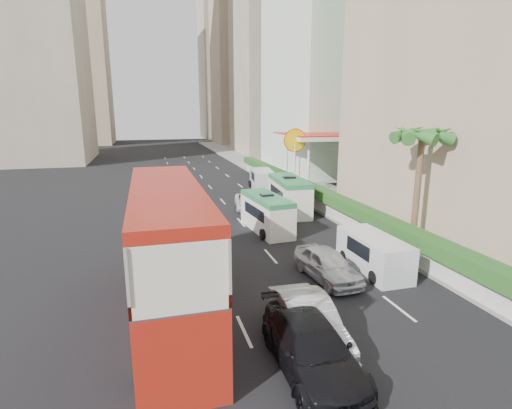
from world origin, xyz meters
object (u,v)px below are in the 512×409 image
object	(u,v)px
minibus_near	(267,213)
palm_tree	(417,191)
car_silver_lane_b	(327,279)
car_black	(311,369)
panel_van_far	(262,180)
double_decker_bus	(169,252)
minibus_far	(289,195)
shell_station	(315,161)
van_asset	(248,209)
car_silver_lane_a	(307,342)
panel_van_near	(373,254)

from	to	relation	value
minibus_near	palm_tree	xyz separation A→B (m)	(7.02, -5.66, 2.20)
car_silver_lane_b	car_black	xyz separation A→B (m)	(-3.39, -6.08, 0.00)
car_silver_lane_b	panel_van_far	world-z (taller)	panel_van_far
car_black	double_decker_bus	bearing A→B (deg)	130.67
minibus_far	panel_van_far	world-z (taller)	minibus_far
car_black	panel_van_far	world-z (taller)	panel_van_far
car_silver_lane_b	palm_tree	xyz separation A→B (m)	(6.54, 2.58, 3.38)
car_black	minibus_near	size ratio (longest dim) A/B	0.98
double_decker_bus	panel_van_far	bearing A→B (deg)	65.82
palm_tree	shell_station	xyz separation A→B (m)	(2.20, 19.00, -0.63)
van_asset	minibus_far	world-z (taller)	minibus_far
car_silver_lane_b	car_black	size ratio (longest dim) A/B	0.83
shell_station	car_silver_lane_b	bearing A→B (deg)	-112.06
car_silver_lane_a	van_asset	xyz separation A→B (m)	(2.75, 19.12, 0.00)
van_asset	shell_station	size ratio (longest dim) A/B	0.54
car_black	panel_van_far	bearing A→B (deg)	77.73
car_silver_lane_b	minibus_near	distance (m)	8.34
panel_van_far	palm_tree	xyz separation A→B (m)	(3.30, -19.39, 2.41)
double_decker_bus	palm_tree	distance (m)	14.39
minibus_near	panel_van_far	distance (m)	14.23
car_black	shell_station	world-z (taller)	shell_station
car_silver_lane_a	panel_van_near	size ratio (longest dim) A/B	1.05
double_decker_bus	car_silver_lane_a	world-z (taller)	double_decker_bus
car_black	shell_station	xyz separation A→B (m)	(12.14, 27.66, 2.75)
palm_tree	van_asset	bearing A→B (deg)	119.40
car_silver_lane_a	car_silver_lane_b	distance (m)	5.48
double_decker_bus	car_silver_lane_a	distance (m)	5.98
panel_van_far	car_black	bearing A→B (deg)	-96.02
car_silver_lane_b	minibus_near	world-z (taller)	minibus_near
van_asset	panel_van_near	xyz separation A→B (m)	(2.79, -14.13, 0.89)
car_silver_lane_a	minibus_far	distance (m)	18.18
car_silver_lane_a	car_black	xyz separation A→B (m)	(-0.49, -1.44, 0.00)
car_silver_lane_b	minibus_far	xyz separation A→B (m)	(2.66, 12.61, 1.33)
car_silver_lane_b	car_black	world-z (taller)	car_black
minibus_near	van_asset	bearing A→B (deg)	81.64
car_silver_lane_a	minibus_far	world-z (taller)	minibus_far
double_decker_bus	car_black	distance (m)	6.56
van_asset	car_silver_lane_b	bearing A→B (deg)	-79.72
car_silver_lane_b	minibus_far	distance (m)	12.96
panel_van_near	panel_van_far	size ratio (longest dim) A/B	0.91
car_black	minibus_far	distance (m)	19.70
minibus_near	panel_van_near	size ratio (longest dim) A/B	1.20
car_black	palm_tree	xyz separation A→B (m)	(9.94, 8.66, 3.38)
minibus_far	panel_van_near	bearing A→B (deg)	-85.53
double_decker_bus	palm_tree	world-z (taller)	palm_tree
minibus_far	car_silver_lane_a	bearing A→B (deg)	-103.26
minibus_near	minibus_far	distance (m)	5.38
minibus_far	shell_station	xyz separation A→B (m)	(6.08, 8.97, 1.42)
double_decker_bus	panel_van_near	distance (m)	10.17
car_black	minibus_near	world-z (taller)	minibus_near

